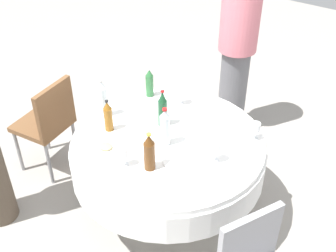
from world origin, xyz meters
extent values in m
plane|color=gray|center=(0.00, 0.00, 0.00)|extent=(10.00, 10.00, 0.00)
cylinder|color=white|center=(0.00, 0.00, 0.72)|extent=(1.34, 1.34, 0.04)
cylinder|color=white|center=(0.00, 0.00, 0.59)|extent=(1.37, 1.37, 0.22)
cylinder|color=slate|center=(0.00, 0.00, 0.24)|extent=(0.14, 0.14, 0.48)
cylinder|color=slate|center=(0.00, 0.00, 0.01)|extent=(0.56, 0.56, 0.03)
cylinder|color=silver|center=(-0.55, -0.03, 0.86)|extent=(0.07, 0.07, 0.24)
cone|color=silver|center=(-0.55, -0.03, 1.01)|extent=(0.06, 0.06, 0.05)
cylinder|color=silver|center=(-0.55, -0.03, 1.04)|extent=(0.03, 0.03, 0.01)
cylinder|color=#194728|center=(-0.13, 0.12, 0.84)|extent=(0.07, 0.07, 0.20)
cone|color=#194728|center=(-0.13, 0.12, 0.98)|extent=(0.06, 0.06, 0.07)
cylinder|color=red|center=(-0.13, 0.12, 1.02)|extent=(0.02, 0.02, 0.01)
cylinder|color=#593314|center=(0.07, -0.31, 0.84)|extent=(0.07, 0.07, 0.20)
cone|color=#593314|center=(0.07, -0.31, 0.97)|extent=(0.06, 0.06, 0.06)
cylinder|color=gold|center=(0.07, -0.31, 1.01)|extent=(0.03, 0.03, 0.01)
cylinder|color=silver|center=(0.01, -0.05, 0.85)|extent=(0.07, 0.07, 0.23)
cone|color=silver|center=(0.01, -0.05, 0.99)|extent=(0.06, 0.06, 0.05)
cylinder|color=red|center=(0.01, -0.05, 1.02)|extent=(0.03, 0.03, 0.01)
cylinder|color=#2D6B38|center=(-0.44, 0.38, 0.83)|extent=(0.06, 0.06, 0.18)
cone|color=#2D6B38|center=(-0.44, 0.38, 0.95)|extent=(0.05, 0.05, 0.05)
cylinder|color=silver|center=(-0.44, 0.38, 0.98)|extent=(0.02, 0.02, 0.01)
cylinder|color=#8C5619|center=(-0.41, -0.14, 0.83)|extent=(0.06, 0.06, 0.18)
cone|color=#8C5619|center=(-0.41, -0.14, 0.95)|extent=(0.05, 0.05, 0.05)
cylinder|color=black|center=(-0.41, -0.14, 0.98)|extent=(0.02, 0.02, 0.01)
cylinder|color=white|center=(0.37, -0.01, 0.74)|extent=(0.06, 0.06, 0.00)
cylinder|color=white|center=(0.37, -0.01, 0.78)|extent=(0.01, 0.01, 0.08)
cylinder|color=white|center=(0.37, -0.01, 0.86)|extent=(0.07, 0.07, 0.06)
cylinder|color=maroon|center=(0.37, -0.01, 0.84)|extent=(0.06, 0.06, 0.02)
cylinder|color=white|center=(-0.17, 0.42, 0.74)|extent=(0.06, 0.06, 0.00)
cylinder|color=white|center=(-0.17, 0.42, 0.78)|extent=(0.01, 0.01, 0.08)
cylinder|color=white|center=(-0.17, 0.42, 0.85)|extent=(0.07, 0.07, 0.06)
cylinder|color=white|center=(0.49, 0.34, 0.74)|extent=(0.06, 0.06, 0.00)
cylinder|color=white|center=(0.49, 0.34, 0.78)|extent=(0.01, 0.01, 0.06)
cylinder|color=white|center=(0.49, 0.34, 0.84)|extent=(0.07, 0.07, 0.06)
cylinder|color=white|center=(-0.08, -0.38, 0.74)|extent=(0.06, 0.06, 0.00)
cylinder|color=white|center=(-0.08, -0.38, 0.78)|extent=(0.01, 0.01, 0.07)
cylinder|color=white|center=(-0.08, -0.38, 0.85)|extent=(0.06, 0.06, 0.07)
cylinder|color=maroon|center=(-0.08, -0.38, 0.83)|extent=(0.05, 0.05, 0.03)
cylinder|color=white|center=(0.24, 0.17, 0.75)|extent=(0.21, 0.21, 0.02)
cylinder|color=white|center=(-0.28, -0.33, 0.75)|extent=(0.21, 0.21, 0.02)
ellipsoid|color=tan|center=(-0.28, -0.33, 0.77)|extent=(0.09, 0.08, 0.02)
cylinder|color=white|center=(0.19, -0.15, 0.75)|extent=(0.21, 0.21, 0.02)
cube|color=silver|center=(-0.17, -0.10, 0.74)|extent=(0.17, 0.08, 0.00)
cube|color=silver|center=(0.08, 0.37, 0.74)|extent=(0.16, 0.11, 0.00)
cylinder|color=slate|center=(-0.14, 1.29, 0.43)|extent=(0.26, 0.26, 0.85)
cylinder|color=#D8727F|center=(-0.14, 1.29, 1.12)|extent=(0.34, 0.34, 0.54)
cube|color=brown|center=(-1.19, -0.12, 0.45)|extent=(0.44, 0.44, 0.04)
cube|color=brown|center=(-1.01, -0.11, 0.66)|extent=(0.08, 0.40, 0.42)
cylinder|color=gray|center=(-1.38, 0.03, 0.21)|extent=(0.03, 0.03, 0.43)
cylinder|color=gray|center=(-1.34, -0.31, 0.21)|extent=(0.03, 0.03, 0.43)
cylinder|color=gray|center=(-1.04, 0.06, 0.21)|extent=(0.03, 0.03, 0.43)
cylinder|color=gray|center=(-1.00, -0.28, 0.21)|extent=(0.03, 0.03, 0.43)
cube|color=#99999E|center=(0.83, -0.41, 0.66)|extent=(0.22, 0.38, 0.42)
camera|label=1|loc=(1.31, -1.91, 2.58)|focal=45.91mm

